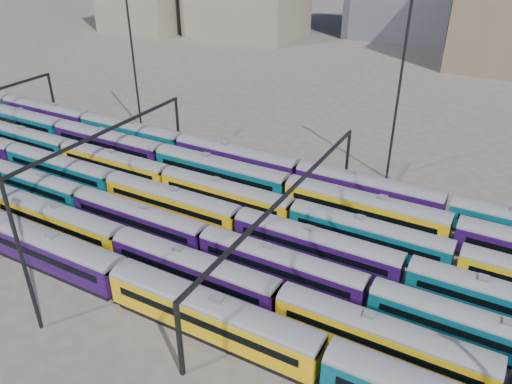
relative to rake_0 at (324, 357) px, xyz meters
The scene contains 13 objects.
ground 25.69m from the rake_0, 144.03° to the left, with size 500.00×500.00×0.00m, color #46403B.
rake_0 is the anchor object (origin of this frame).
rake_1 36.52m from the rake_0, behind, with size 137.63×2.88×4.83m.
rake_2 29.71m from the rake_0, 160.33° to the left, with size 132.82×2.78×4.66m.
rake_3 22.63m from the rake_0, 138.47° to the left, with size 118.35×2.89×4.85m.
rake_4 23.46m from the rake_0, 121.51° to the left, with size 114.94×2.81×4.71m.
rake_5 29.29m from the rake_0, 121.40° to the left, with size 125.94×3.07×5.17m.
rake_6 47.20m from the rake_0, 140.54° to the left, with size 121.52×2.96×4.99m.
gantry_1 43.53m from the rake_0, 159.75° to the left, with size 0.35×40.35×8.03m.
gantry_2 18.83m from the rake_0, 125.41° to the left, with size 0.35×40.35×8.03m.
mast_1 63.72m from the rake_0, 143.86° to the left, with size 1.40×0.50×25.60m.
mast_2 28.85m from the rake_0, 164.74° to the right, with size 1.40×0.50×25.60m.
mast_3 40.96m from the rake_0, 98.27° to the left, with size 1.40×0.50×25.60m.
Camera 1 is at (29.68, -42.89, 34.08)m, focal length 35.00 mm.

